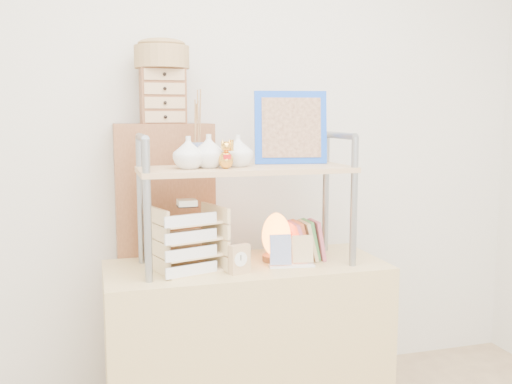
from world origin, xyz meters
The scene contains 10 objects.
room_shell centered at (0.00, 0.39, 1.69)m, with size 3.42×3.41×2.61m.
desk centered at (0.00, 1.20, 0.38)m, with size 1.20×0.50×0.75m, color tan.
cabinet centered at (-0.30, 1.57, 0.68)m, with size 0.45×0.24×1.35m, color brown.
hutch centered at (-0.01, 1.21, 1.17)m, with size 0.90×0.34×0.75m.
letter_tray centered at (-0.26, 1.17, 0.87)m, with size 0.30×0.29×0.30m.
salt_lamp centered at (0.14, 1.22, 0.86)m, with size 0.14×0.13×0.21m.
desk_clock centered at (-0.07, 1.06, 0.81)m, with size 0.09×0.06×0.12m.
postcard_stand centered at (0.18, 1.11, 0.79)m, with size 0.20×0.08×0.14m.
drawer_chest centered at (-0.30, 1.55, 1.48)m, with size 0.20×0.16×0.25m.
woven_basket centered at (-0.30, 1.55, 1.65)m, with size 0.25×0.25×0.10m, color olive.
Camera 1 is at (-0.63, -1.11, 1.39)m, focal length 40.00 mm.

